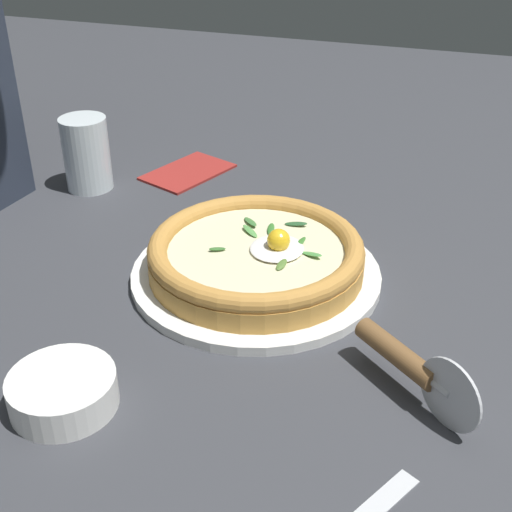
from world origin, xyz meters
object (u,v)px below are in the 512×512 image
(drinking_glass, at_px, (87,159))
(side_bowl, at_px, (63,391))
(folded_napkin, at_px, (188,171))
(pizza_cutter, at_px, (409,363))
(pizza, at_px, (256,254))

(drinking_glass, bearing_deg, side_bowl, -152.68)
(drinking_glass, relative_size, folded_napkin, 0.80)
(drinking_glass, xyz_separation_m, folded_napkin, (0.10, -0.12, -0.04))
(side_bowl, relative_size, drinking_glass, 0.92)
(side_bowl, height_order, drinking_glass, drinking_glass)
(pizza_cutter, bearing_deg, side_bowl, 111.66)
(pizza, relative_size, drinking_glass, 2.33)
(pizza_cutter, height_order, folded_napkin, pizza_cutter)
(folded_napkin, bearing_deg, pizza, -142.17)
(pizza_cutter, distance_m, folded_napkin, 0.58)
(pizza_cutter, bearing_deg, drinking_glass, 59.23)
(side_bowl, bearing_deg, folded_napkin, 10.95)
(side_bowl, bearing_deg, drinking_glass, 27.32)
(pizza, relative_size, pizza_cutter, 2.03)
(side_bowl, bearing_deg, pizza, -20.76)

